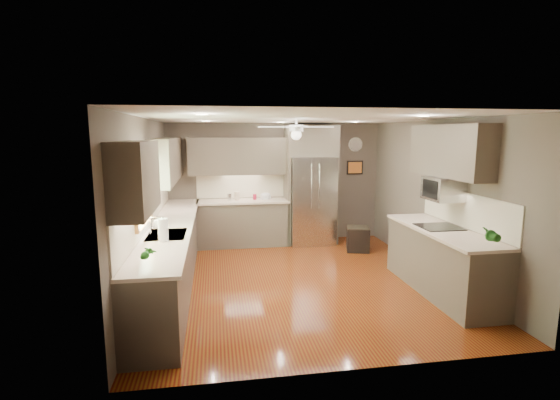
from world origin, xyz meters
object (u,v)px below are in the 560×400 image
object	(u,v)px
bowl	(266,198)
stool	(358,239)
refrigerator	(311,187)
potted_plant_left	(148,253)
potted_plant_right	(491,235)
paper_towel	(163,230)
canister_d	(255,197)
canister_b	(230,197)
microwave	(443,189)
soap_bottle	(159,223)
canister_c	(237,196)

from	to	relation	value
bowl	stool	size ratio (longest dim) A/B	0.43
refrigerator	potted_plant_left	bearing A→B (deg)	-123.67
potted_plant_right	bowl	world-z (taller)	potted_plant_right
potted_plant_right	paper_towel	bearing A→B (deg)	166.42
canister_d	bowl	bearing A→B (deg)	1.36
canister_b	canister_d	distance (m)	0.51
canister_b	refrigerator	size ratio (longest dim) A/B	0.06
canister_d	paper_towel	world-z (taller)	paper_towel
potted_plant_left	refrigerator	size ratio (longest dim) A/B	0.11
canister_d	microwave	size ratio (longest dim) A/B	0.20
canister_b	paper_towel	world-z (taller)	paper_towel
soap_bottle	stool	size ratio (longest dim) A/B	0.38
canister_b	potted_plant_right	bearing A→B (deg)	-53.88
potted_plant_left	paper_towel	bearing A→B (deg)	88.13
soap_bottle	stool	bearing A→B (deg)	24.22
canister_c	soap_bottle	bearing A→B (deg)	-117.41
canister_d	microwave	distance (m)	3.75
soap_bottle	bowl	distance (m)	3.01
paper_towel	soap_bottle	bearing A→B (deg)	102.07
bowl	canister_c	bearing A→B (deg)	-179.35
canister_d	stool	xyz separation A→B (m)	(1.95, -0.79, -0.76)
canister_d	stool	world-z (taller)	canister_d
soap_bottle	microwave	xyz separation A→B (m)	(4.10, -0.37, 0.44)
canister_c	refrigerator	distance (m)	1.54
canister_d	bowl	xyz separation A→B (m)	(0.23, 0.01, -0.03)
canister_d	potted_plant_right	world-z (taller)	potted_plant_right
canister_c	potted_plant_left	distance (m)	4.19
canister_c	paper_towel	xyz separation A→B (m)	(-1.09, -3.06, 0.05)
bowl	stool	bearing A→B (deg)	-24.85
canister_b	stool	size ratio (longest dim) A/B	0.26
paper_towel	potted_plant_left	bearing A→B (deg)	-91.87
canister_b	stool	xyz separation A→B (m)	(2.46, -0.78, -0.77)
canister_c	bowl	xyz separation A→B (m)	(0.59, 0.01, -0.06)
refrigerator	stool	bearing A→B (deg)	-44.02
potted_plant_left	potted_plant_right	xyz separation A→B (m)	(3.88, 0.05, 0.02)
paper_towel	canister_c	bearing A→B (deg)	70.33
canister_b	microwave	bearing A→B (deg)	-42.34
soap_bottle	potted_plant_left	world-z (taller)	potted_plant_left
canister_c	refrigerator	bearing A→B (deg)	-1.58
canister_c	stool	size ratio (longest dim) A/B	0.34
soap_bottle	bowl	size ratio (longest dim) A/B	0.88
canister_d	canister_c	bearing A→B (deg)	-179.79
soap_bottle	bowl	world-z (taller)	soap_bottle
refrigerator	stool	distance (m)	1.43
canister_c	potted_plant_right	size ratio (longest dim) A/B	0.57
soap_bottle	microwave	world-z (taller)	microwave
soap_bottle	stool	xyz separation A→B (m)	(3.55, 1.60, -0.80)
microwave	soap_bottle	bearing A→B (deg)	174.90
soap_bottle	microwave	size ratio (longest dim) A/B	0.36
canister_d	microwave	bearing A→B (deg)	-47.74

